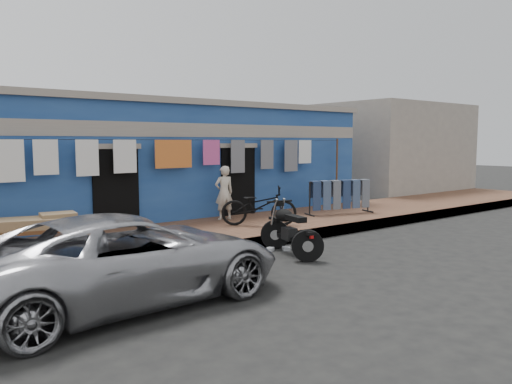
% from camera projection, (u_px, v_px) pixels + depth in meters
% --- Properties ---
extents(ground, '(80.00, 80.00, 0.00)m').
position_uv_depth(ground, '(320.00, 260.00, 9.52)').
color(ground, black).
rests_on(ground, ground).
extents(sidewalk, '(28.00, 3.00, 0.25)m').
position_uv_depth(sidewalk, '(230.00, 231.00, 11.87)').
color(sidewalk, brown).
rests_on(sidewalk, ground).
extents(curb, '(28.00, 0.10, 0.25)m').
position_uv_depth(curb, '(269.00, 241.00, 10.73)').
color(curb, gray).
rests_on(curb, ground).
extents(building, '(12.20, 5.20, 3.36)m').
position_uv_depth(building, '(153.00, 161.00, 14.84)').
color(building, navy).
rests_on(building, ground).
extents(neighbor_right, '(6.00, 5.00, 3.80)m').
position_uv_depth(neighbor_right, '(385.00, 150.00, 21.55)').
color(neighbor_right, '#9E9384').
rests_on(neighbor_right, ground).
extents(clothesline, '(10.06, 0.06, 2.10)m').
position_uv_depth(clothesline, '(186.00, 159.00, 12.40)').
color(clothesline, brown).
rests_on(clothesline, sidewalk).
extents(car, '(4.71, 2.31, 1.30)m').
position_uv_depth(car, '(128.00, 257.00, 6.95)').
color(car, '#A5A5AA').
rests_on(car, ground).
extents(seated_person, '(0.55, 0.41, 1.39)m').
position_uv_depth(seated_person, '(224.00, 193.00, 12.84)').
color(seated_person, beige).
rests_on(seated_person, sidewalk).
extents(bicycle, '(1.81, 1.57, 1.16)m').
position_uv_depth(bicycle, '(259.00, 202.00, 11.93)').
color(bicycle, black).
rests_on(bicycle, sidewalk).
extents(motorcycle, '(1.21, 1.84, 1.05)m').
position_uv_depth(motorcycle, '(290.00, 229.00, 9.92)').
color(motorcycle, black).
rests_on(motorcycle, ground).
extents(charpoy, '(2.17, 1.71, 0.59)m').
position_uv_depth(charpoy, '(38.00, 231.00, 9.61)').
color(charpoy, brown).
rests_on(charpoy, sidewalk).
extents(jeans_rack, '(2.21, 1.38, 0.97)m').
position_uv_depth(jeans_rack, '(340.00, 196.00, 13.92)').
color(jeans_rack, black).
rests_on(jeans_rack, sidewalk).
extents(litter_a, '(0.20, 0.19, 0.07)m').
position_uv_depth(litter_a, '(270.00, 249.00, 10.31)').
color(litter_a, silver).
rests_on(litter_a, ground).
extents(litter_b, '(0.19, 0.20, 0.08)m').
position_uv_depth(litter_b, '(316.00, 243.00, 10.89)').
color(litter_b, silver).
rests_on(litter_b, ground).
extents(litter_c, '(0.22, 0.24, 0.07)m').
position_uv_depth(litter_c, '(286.00, 249.00, 10.38)').
color(litter_c, silver).
rests_on(litter_c, ground).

